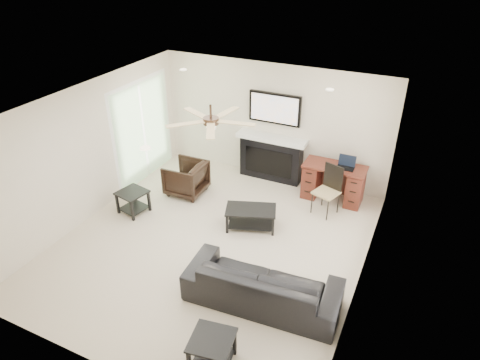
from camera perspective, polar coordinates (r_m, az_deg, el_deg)
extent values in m
plane|color=beige|center=(7.57, -3.68, -8.38)|extent=(5.50, 5.50, 0.00)
cube|color=white|center=(6.34, -4.41, 9.67)|extent=(5.00, 5.50, 0.04)
cube|color=beige|center=(9.12, 4.39, 7.69)|extent=(5.00, 0.04, 2.50)
cube|color=beige|center=(5.13, -19.40, -14.18)|extent=(5.00, 0.04, 2.50)
cube|color=beige|center=(8.26, -19.43, 3.55)|extent=(0.04, 5.50, 2.50)
cube|color=beige|center=(6.21, 16.72, -5.07)|extent=(0.04, 5.50, 2.50)
cube|color=white|center=(6.31, 16.42, -4.65)|extent=(0.04, 5.10, 2.40)
cube|color=#93BC89|center=(9.36, -12.73, 6.31)|extent=(0.04, 1.80, 2.10)
cylinder|color=#382619|center=(6.51, -3.90, 7.89)|extent=(1.40, 1.40, 0.30)
imported|color=black|center=(6.32, 3.06, -13.69)|extent=(2.29, 1.03, 0.65)
imported|color=black|center=(8.84, -7.20, 0.25)|extent=(0.77, 0.75, 0.69)
cube|color=black|center=(7.82, 1.44, -5.10)|extent=(1.02, 0.78, 0.40)
cube|color=black|center=(5.68, -3.71, -21.87)|extent=(0.60, 0.60, 0.45)
cube|color=black|center=(8.47, -14.04, -2.84)|extent=(0.59, 0.59, 0.45)
cube|color=black|center=(9.07, 4.22, 5.54)|extent=(1.52, 0.34, 1.91)
cube|color=#3E1C0F|center=(8.74, 12.32, -0.34)|extent=(1.22, 0.56, 0.76)
cube|color=black|center=(8.22, 11.44, -1.46)|extent=(0.54, 0.55, 0.97)
cube|color=black|center=(8.46, 13.95, 2.20)|extent=(0.33, 0.24, 0.23)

